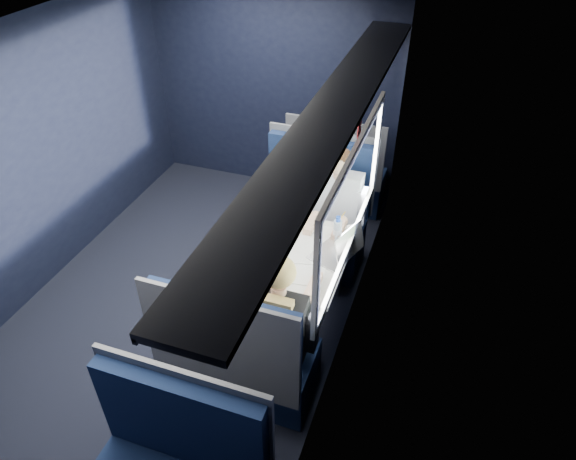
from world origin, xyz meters
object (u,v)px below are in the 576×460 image
(table, at_px, (304,262))
(woman, at_px, (282,320))
(man, at_px, (335,211))
(cup, at_px, (351,232))
(bottle_small, at_px, (337,230))
(seat_bay_far, at_px, (241,359))
(seat_row_front, at_px, (337,176))
(seat_bay_near, at_px, (311,221))
(laptop, at_px, (340,249))

(table, height_order, woman, woman)
(man, distance_m, cup, 0.43)
(woman, height_order, bottle_small, woman)
(table, height_order, bottle_small, bottle_small)
(seat_bay_far, xyz_separation_m, seat_row_front, (0.00, 2.67, -0.00))
(man, relative_size, cup, 13.26)
(table, relative_size, man, 0.76)
(seat_bay_near, height_order, laptop, seat_bay_near)
(seat_bay_near, bearing_deg, seat_bay_far, -89.47)
(laptop, height_order, bottle_small, laptop)
(man, distance_m, woman, 1.41)
(table, height_order, seat_bay_near, seat_bay_near)
(seat_row_front, xyz_separation_m, woman, (0.25, -2.50, 0.32))
(seat_row_front, distance_m, woman, 2.54)
(seat_bay_near, distance_m, man, 0.43)
(seat_row_front, xyz_separation_m, bottle_small, (0.38, -1.53, 0.43))
(seat_bay_near, height_order, seat_row_front, seat_bay_near)
(seat_bay_near, xyz_separation_m, bottle_small, (0.40, -0.61, 0.42))
(man, bearing_deg, seat_bay_far, -99.03)
(seat_bay_near, relative_size, bottle_small, 5.34)
(seat_bay_near, height_order, man, man)
(man, height_order, woman, same)
(seat_bay_far, relative_size, cup, 12.64)
(seat_bay_far, relative_size, laptop, 2.98)
(laptop, height_order, cup, laptop)
(cup, bearing_deg, seat_bay_near, 133.16)
(seat_row_front, distance_m, laptop, 1.83)
(table, distance_m, laptop, 0.32)
(seat_bay_near, xyz_separation_m, cup, (0.50, -0.53, 0.37))
(seat_bay_near, relative_size, cup, 12.64)
(seat_bay_far, height_order, cup, seat_bay_far)
(woman, xyz_separation_m, cup, (0.23, 1.05, 0.06))
(bottle_small, xyz_separation_m, cup, (0.10, 0.08, -0.05))
(laptop, xyz_separation_m, bottle_small, (-0.07, 0.19, 0.03))
(woman, bearing_deg, seat_bay_far, -146.18)
(cup, bearing_deg, bottle_small, -141.64)
(laptop, bearing_deg, bottle_small, 111.73)
(seat_bay_far, relative_size, woman, 0.95)
(seat_row_front, xyz_separation_m, laptop, (0.46, -1.72, 0.40))
(seat_row_front, bearing_deg, seat_bay_far, -90.00)
(seat_row_front, xyz_separation_m, cup, (0.48, -1.46, 0.38))
(table, height_order, cup, cup)
(table, xyz_separation_m, cup, (0.30, 0.34, 0.13))
(table, xyz_separation_m, seat_row_front, (-0.18, 1.80, -0.25))
(seat_row_front, relative_size, bottle_small, 4.92)
(table, relative_size, seat_bay_near, 0.79)
(man, bearing_deg, seat_row_front, 102.83)
(seat_row_front, distance_m, man, 1.17)
(table, xyz_separation_m, seat_bay_far, (-0.18, -0.87, -0.25))
(seat_row_front, height_order, man, man)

